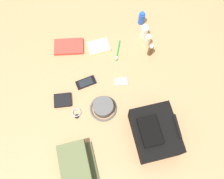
% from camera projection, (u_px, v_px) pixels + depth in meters
% --- Properties ---
extents(ground_plane, '(2.64, 2.02, 0.02)m').
position_uv_depth(ground_plane, '(112.00, 92.00, 1.61)').
color(ground_plane, '#AE7F54').
rests_on(ground_plane, ground).
extents(backpack, '(0.32, 0.26, 0.17)m').
position_uv_depth(backpack, '(155.00, 132.00, 1.43)').
color(backpack, black).
rests_on(backpack, ground_plane).
extents(toiletry_pouch, '(0.26, 0.22, 0.09)m').
position_uv_depth(toiletry_pouch, '(75.00, 164.00, 1.39)').
color(toiletry_pouch, '#56603D').
rests_on(toiletry_pouch, ground_plane).
extents(bucket_hat, '(0.17, 0.17, 0.07)m').
position_uv_depth(bucket_hat, '(103.00, 107.00, 1.53)').
color(bucket_hat, '#525252').
rests_on(bucket_hat, ground_plane).
extents(deodorant_spray, '(0.05, 0.05, 0.11)m').
position_uv_depth(deodorant_spray, '(142.00, 18.00, 1.76)').
color(deodorant_spray, blue).
rests_on(deodorant_spray, ground_plane).
extents(toothpaste_tube, '(0.05, 0.05, 0.11)m').
position_uv_depth(toothpaste_tube, '(144.00, 31.00, 1.72)').
color(toothpaste_tube, white).
rests_on(toothpaste_tube, ground_plane).
extents(lotion_bottle, '(0.04, 0.04, 0.11)m').
position_uv_depth(lotion_bottle, '(148.00, 40.00, 1.69)').
color(lotion_bottle, beige).
rests_on(lotion_bottle, ground_plane).
extents(cologne_bottle, '(0.03, 0.03, 0.10)m').
position_uv_depth(cologne_bottle, '(151.00, 50.00, 1.66)').
color(cologne_bottle, '#473319').
rests_on(cologne_bottle, ground_plane).
extents(paperback_novel, '(0.15, 0.22, 0.02)m').
position_uv_depth(paperback_novel, '(69.00, 47.00, 1.72)').
color(paperback_novel, red).
rests_on(paperback_novel, ground_plane).
extents(cell_phone, '(0.09, 0.14, 0.01)m').
position_uv_depth(cell_phone, '(86.00, 83.00, 1.62)').
color(cell_phone, black).
rests_on(cell_phone, ground_plane).
extents(media_player, '(0.06, 0.09, 0.01)m').
position_uv_depth(media_player, '(121.00, 82.00, 1.62)').
color(media_player, '#B7B7BC').
rests_on(media_player, ground_plane).
extents(wristwatch, '(0.07, 0.06, 0.01)m').
position_uv_depth(wristwatch, '(76.00, 113.00, 1.54)').
color(wristwatch, '#99999E').
rests_on(wristwatch, ground_plane).
extents(toothbrush, '(0.16, 0.06, 0.02)m').
position_uv_depth(toothbrush, '(118.00, 52.00, 1.71)').
color(toothbrush, '#198C33').
rests_on(toothbrush, ground_plane).
extents(wallet, '(0.10, 0.12, 0.02)m').
position_uv_depth(wallet, '(63.00, 100.00, 1.57)').
color(wallet, black).
rests_on(wallet, ground_plane).
extents(notepad, '(0.13, 0.16, 0.02)m').
position_uv_depth(notepad, '(99.00, 47.00, 1.72)').
color(notepad, beige).
rests_on(notepad, ground_plane).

